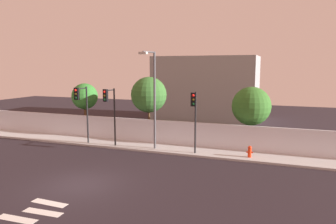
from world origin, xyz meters
TOP-DOWN VIEW (x-y plane):
  - ground_plane at (0.00, 0.00)m, footprint 80.00×80.00m
  - sidewalk at (0.00, 8.20)m, footprint 36.00×2.40m
  - perimeter_wall at (0.00, 9.49)m, footprint 36.00×0.18m
  - crosswalk_marking at (-0.05, -4.10)m, footprint 3.32×3.88m
  - traffic_light_left at (-2.32, 7.01)m, footprint 0.40×1.22m
  - traffic_light_center at (-4.64, 6.82)m, footprint 0.34×1.56m
  - traffic_light_right at (4.11, 7.08)m, footprint 0.36×1.09m
  - street_lamp_curbside at (0.93, 7.56)m, footprint 0.63×1.64m
  - fire_hydrant at (7.73, 7.77)m, footprint 0.44×0.26m
  - roadside_tree_leftmost at (-7.11, 10.80)m, footprint 2.32×2.32m
  - roadside_tree_midleft at (-0.84, 10.80)m, footprint 2.96×2.96m
  - roadside_tree_midright at (7.43, 10.80)m, footprint 2.88×2.88m
  - low_building_distant at (0.89, 23.49)m, footprint 11.75×6.00m

SIDE VIEW (x-z plane):
  - ground_plane at x=0.00m, z-range 0.00..0.00m
  - crosswalk_marking at x=-0.05m, z-range 0.00..0.01m
  - sidewalk at x=0.00m, z-range 0.00..0.15m
  - fire_hydrant at x=7.73m, z-range 0.18..0.94m
  - perimeter_wall at x=0.00m, z-range 0.15..1.95m
  - roadside_tree_midright at x=7.43m, z-range 0.87..5.50m
  - traffic_light_right at x=4.11m, z-range 1.13..5.39m
  - traffic_light_left at x=-2.32m, z-range 1.15..5.49m
  - traffic_light_center at x=-4.64m, z-range 1.18..5.60m
  - roadside_tree_leftmost at x=-7.11m, z-range 1.13..5.75m
  - low_building_distant at x=0.89m, z-range 0.00..7.28m
  - roadside_tree_midleft at x=-0.84m, z-range 1.15..6.42m
  - street_lamp_curbside at x=0.93m, z-range 0.73..7.72m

